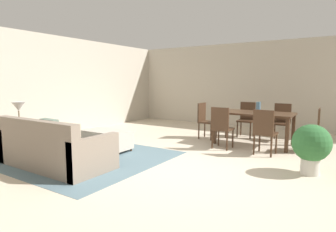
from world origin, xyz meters
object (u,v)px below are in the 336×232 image
at_px(ottoman_table, 107,139).
at_px(dining_chair_head_east, 313,127).
at_px(potted_plant, 311,145).
at_px(dining_chair_far_right, 281,120).
at_px(side_table, 20,133).
at_px(dining_chair_near_left, 221,125).
at_px(vase_centerpiece, 258,107).
at_px(table_lamp, 18,108).
at_px(couch, 54,150).
at_px(dining_chair_head_west, 205,118).
at_px(dining_chair_near_right, 264,130).
at_px(dining_chair_far_left, 247,117).
at_px(dining_table, 254,116).

bearing_deg(ottoman_table, dining_chair_head_east, 31.24).
bearing_deg(potted_plant, ottoman_table, -170.73).
bearing_deg(dining_chair_far_right, side_table, -134.18).
distance_m(dining_chair_near_left, vase_centerpiece, 1.06).
height_order(side_table, table_lamp, table_lamp).
height_order(table_lamp, dining_chair_near_left, table_lamp).
xyz_separation_m(couch, dining_chair_head_west, (1.14, 3.63, 0.23)).
relative_size(couch, table_lamp, 3.87).
height_order(dining_chair_near_left, dining_chair_near_right, same).
relative_size(dining_chair_near_left, dining_chair_near_right, 1.00).
relative_size(table_lamp, dining_chair_head_west, 0.57).
bearing_deg(couch, dining_chair_near_right, 43.74).
relative_size(side_table, dining_chair_head_west, 0.59).
height_order(couch, dining_chair_head_east, dining_chair_head_east).
bearing_deg(potted_plant, dining_chair_head_east, 94.71).
xyz_separation_m(dining_chair_far_left, dining_chair_head_east, (1.67, -0.87, 0.00)).
bearing_deg(dining_table, side_table, -137.21).
height_order(table_lamp, dining_chair_head_west, table_lamp).
bearing_deg(dining_chair_near_left, dining_chair_far_left, 88.76).
bearing_deg(dining_chair_near_right, ottoman_table, -154.25).
distance_m(side_table, dining_chair_far_right, 5.98).
bearing_deg(dining_table, potted_plant, -50.07).
distance_m(dining_table, dining_chair_near_right, 0.98).
bearing_deg(dining_chair_far_right, dining_chair_far_left, 179.67).
height_order(dining_chair_head_west, potted_plant, dining_chair_head_west).
bearing_deg(vase_centerpiece, couch, -124.73).
xyz_separation_m(table_lamp, dining_chair_near_left, (3.25, 2.62, -0.43)).
height_order(couch, table_lamp, table_lamp).
relative_size(dining_chair_near_right, potted_plant, 1.14).
xyz_separation_m(dining_table, dining_chair_near_left, (-0.46, -0.82, -0.15)).
relative_size(ottoman_table, dining_chair_near_left, 1.15).
xyz_separation_m(ottoman_table, dining_chair_head_east, (3.71, 2.25, 0.28)).
bearing_deg(dining_table, vase_centerpiece, 2.79).
bearing_deg(potted_plant, couch, -152.68).
bearing_deg(dining_chair_near_right, dining_chair_head_east, 46.99).
bearing_deg(ottoman_table, dining_chair_near_right, 25.75).
distance_m(dining_table, dining_chair_far_right, 0.97).
bearing_deg(dining_table, ottoman_table, -137.50).
xyz_separation_m(dining_chair_near_left, dining_chair_head_west, (-0.80, 0.86, 0.00)).
xyz_separation_m(couch, ottoman_table, (-0.07, 1.32, -0.05)).
bearing_deg(table_lamp, ottoman_table, 43.35).
bearing_deg(side_table, dining_chair_near_left, 38.84).
relative_size(side_table, dining_chair_near_right, 0.59).
xyz_separation_m(dining_chair_near_right, dining_chair_head_east, (0.78, 0.84, 0.00)).
relative_size(dining_chair_head_west, potted_plant, 1.14).
relative_size(side_table, dining_chair_near_left, 0.59).
xyz_separation_m(dining_chair_near_left, dining_chair_head_east, (1.70, 0.81, 0.00)).
bearing_deg(dining_chair_near_right, vase_centerpiece, 113.21).
height_order(couch, dining_chair_far_left, dining_chair_far_left).
height_order(couch, dining_chair_far_right, dining_chair_far_right).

